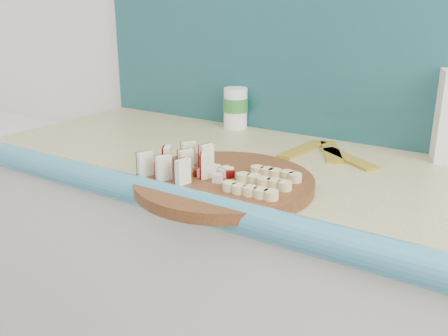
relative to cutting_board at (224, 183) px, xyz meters
name	(u,v)px	position (x,y,z in m)	size (l,w,h in m)	color
cutting_board	(224,183)	(0.00, 0.00, 0.00)	(0.36, 0.36, 0.02)	#4B1E10
apple_wedges	(180,162)	(-0.09, -0.03, 0.04)	(0.12, 0.14, 0.05)	#F0E6C0
apple_chunks	(214,171)	(-0.02, 0.00, 0.02)	(0.05, 0.06, 0.02)	beige
banana_slices	(264,181)	(0.09, 0.00, 0.02)	(0.12, 0.14, 0.02)	#DEC988
canister	(235,107)	(-0.24, 0.44, 0.05)	(0.07, 0.07, 0.12)	white
banana_peel	(327,153)	(0.09, 0.33, -0.01)	(0.24, 0.20, 0.01)	#B39722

